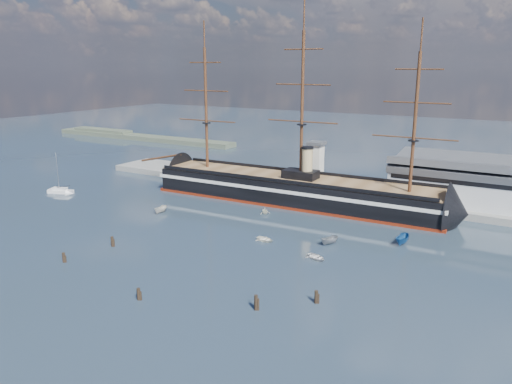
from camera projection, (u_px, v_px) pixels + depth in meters
The scene contains 18 objects.
ground at pixel (255, 219), 135.37m from camera, with size 600.00×600.00×0.00m, color #2A3740.
quay at pixel (339, 194), 160.55m from camera, with size 180.00×18.00×2.00m, color slate.
warehouse at pixel (508, 186), 138.37m from camera, with size 63.00×21.00×11.60m.
quay_tower at pixel (316, 164), 159.05m from camera, with size 5.00×5.00×15.00m.
shoreline at pixel (129, 136), 282.64m from camera, with size 120.00×10.00×4.00m.
warship at pixel (289, 189), 151.03m from camera, with size 113.07×18.39×53.94m.
sailboat at pixel (60, 191), 161.95m from camera, with size 8.68×5.02×13.34m.
motorboat_a at pixel (161, 213), 140.55m from camera, with size 5.88×2.16×2.35m, color beige.
motorboat_b at pixel (265, 241), 118.14m from camera, with size 2.94×1.17×1.37m, color white.
motorboat_c at pixel (329, 245), 115.95m from camera, with size 5.85×2.14×2.34m, color slate.
motorboat_d at pixel (265, 214), 139.76m from camera, with size 5.23×2.27×1.92m, color white.
motorboat_e at pixel (316, 259), 107.15m from camera, with size 3.01×1.21×1.41m, color silver.
motorboat_f at pixel (402, 245), 115.83m from camera, with size 7.11×2.61×2.84m, color navy.
piling_near_left at pixel (64, 262), 105.58m from camera, with size 0.64×0.64×2.86m, color black.
piling_near_mid at pixel (139, 300), 88.71m from camera, with size 0.64×0.64×2.94m, color black.
piling_near_right at pixel (256, 310), 85.08m from camera, with size 0.64×0.64×3.44m, color black.
piling_far_right at pixel (316, 303), 87.50m from camera, with size 0.64×0.64×3.07m, color black.
piling_extra at pixel (113, 246), 114.75m from camera, with size 0.64×0.64×3.10m, color black.
Camera 1 is at (65.62, -71.45, 40.64)m, focal length 35.00 mm.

